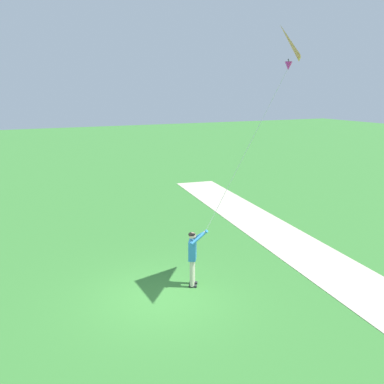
# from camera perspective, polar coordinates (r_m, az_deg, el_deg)

# --- Properties ---
(ground_plane) EXTENTS (120.00, 120.00, 0.00)m
(ground_plane) POSITION_cam_1_polar(r_m,az_deg,el_deg) (12.78, -4.01, -13.92)
(ground_plane) COLOR #33702D
(walkway_path) EXTENTS (6.27, 32.05, 0.02)m
(walkway_path) POSITION_cam_1_polar(r_m,az_deg,el_deg) (14.28, 21.72, -11.78)
(walkway_path) COLOR #B7AD99
(walkway_path) RESTS_ON ground
(person_kite_flyer) EXTENTS (0.62, 0.53, 1.83)m
(person_kite_flyer) POSITION_cam_1_polar(r_m,az_deg,el_deg) (13.04, 0.16, -8.24)
(person_kite_flyer) COLOR #232328
(person_kite_flyer) RESTS_ON ground
(flying_kite) EXTENTS (2.51, 1.88, 5.76)m
(flying_kite) POSITION_cam_1_polar(r_m,az_deg,el_deg) (12.22, 11.61, 18.41)
(flying_kite) COLOR orange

